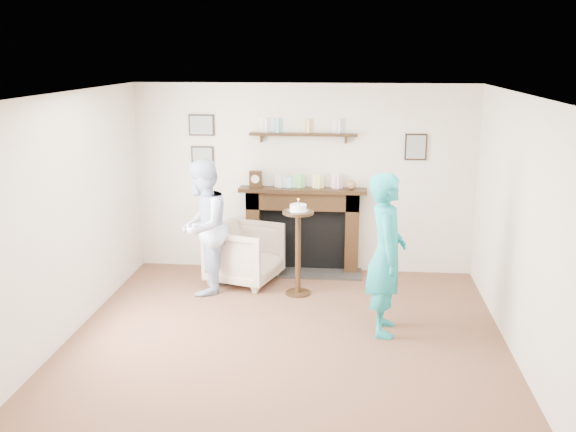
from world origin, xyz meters
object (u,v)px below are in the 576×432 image
object	(u,v)px
man	(205,291)
pedestal_table	(298,236)
armchair	(245,282)
woman	(383,331)

from	to	relation	value
man	pedestal_table	world-z (taller)	pedestal_table
armchair	pedestal_table	distance (m)	1.09
armchair	man	size ratio (longest dim) A/B	0.50
man	pedestal_table	bearing A→B (deg)	97.20
man	pedestal_table	distance (m)	1.38
woman	pedestal_table	world-z (taller)	pedestal_table
pedestal_table	woman	bearing A→B (deg)	-44.86
woman	pedestal_table	size ratio (longest dim) A/B	1.42
armchair	woman	size ratio (longest dim) A/B	0.48
armchair	man	world-z (taller)	man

